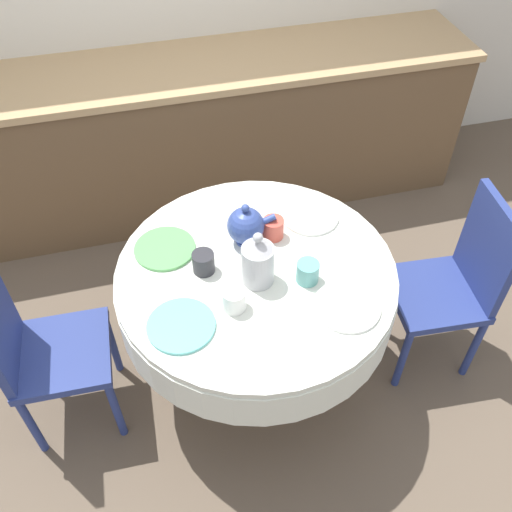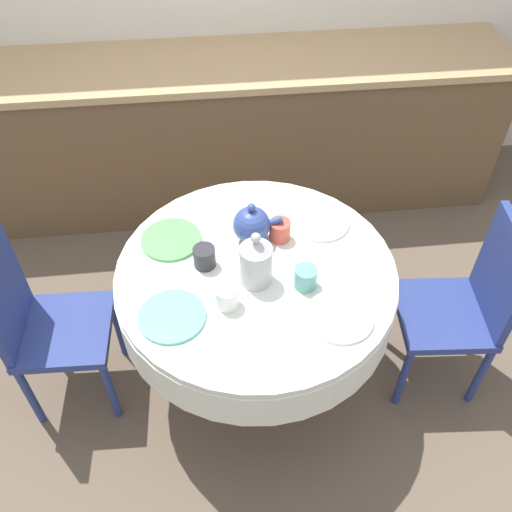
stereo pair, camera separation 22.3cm
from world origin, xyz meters
name	(u,v)px [view 2 (the right image)]	position (x,y,z in m)	size (l,w,h in m)	color
ground_plane	(256,373)	(0.00, 0.00, 0.00)	(12.00, 12.00, 0.00)	brown
kitchen_counter	(231,132)	(0.00, 1.41, 0.47)	(3.24, 0.64, 0.94)	brown
dining_table	(256,291)	(0.00, 0.00, 0.63)	(1.15, 1.15, 0.77)	olive
chair_left	(466,303)	(0.91, -0.07, 0.52)	(0.43, 0.43, 0.94)	navy
chair_right	(41,320)	(-0.92, 0.03, 0.52)	(0.41, 0.41, 0.94)	navy
plate_near_left	(172,316)	(-0.34, -0.21, 0.77)	(0.25, 0.25, 0.01)	#60BCB7
cup_near_left	(227,297)	(-0.13, -0.17, 0.81)	(0.09, 0.09, 0.09)	white
plate_near_right	(340,316)	(0.28, -0.27, 0.77)	(0.25, 0.25, 0.01)	white
cup_near_right	(306,277)	(0.18, -0.10, 0.81)	(0.09, 0.09, 0.09)	#5BA39E
plate_far_left	(171,239)	(-0.34, 0.20, 0.77)	(0.25, 0.25, 0.01)	#5BA85B
cup_far_left	(204,257)	(-0.20, 0.05, 0.81)	(0.09, 0.09, 0.09)	#28282D
plate_far_right	(320,221)	(0.31, 0.25, 0.77)	(0.25, 0.25, 0.01)	white
cup_far_right	(280,230)	(0.12, 0.17, 0.81)	(0.09, 0.09, 0.09)	#CC4C3D
coffee_carafe	(256,261)	(-0.01, -0.05, 0.87)	(0.13, 0.13, 0.25)	#B2B2B7
teapot	(251,225)	(0.00, 0.17, 0.85)	(0.21, 0.16, 0.20)	#33478E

